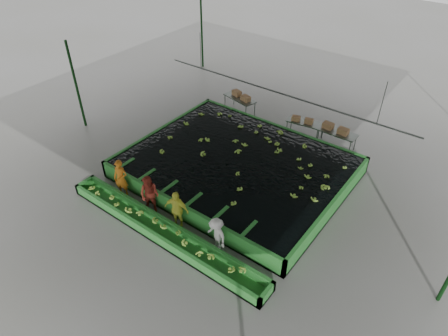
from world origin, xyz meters
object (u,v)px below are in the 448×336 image
Objects in this scene: packing_table_left at (240,105)px; box_stack_right at (335,131)px; worker_b at (150,195)px; worker_a at (121,178)px; worker_c at (176,210)px; box_stack_mid at (302,122)px; sorting_trough at (163,232)px; packing_table_mid at (304,129)px; flotation_tank at (237,167)px; box_stack_left at (241,98)px; packing_table_right at (336,139)px; worker_d at (216,234)px.

box_stack_right reaches higher than packing_table_left.
worker_b is 1.29× the size of box_stack_right.
worker_a reaches higher than worker_c.
sorting_trough is at bearing -94.56° from box_stack_mid.
worker_c is at bearing -95.35° from packing_table_mid.
packing_table_left is at bearing 108.75° from sorting_trough.
flotation_tank is 6.26m from packing_table_left.
packing_table_mid is 1.41× the size of box_stack_right.
box_stack_right is (1.70, 0.07, 0.49)m from packing_table_mid.
box_stack_left reaches higher than sorting_trough.
worker_b is (-1.46, -4.30, 0.46)m from flotation_tank.
worker_c is at bearing -88.99° from flotation_tank.
box_stack_right is (6.15, -0.04, 0.47)m from packing_table_left.
worker_a reaches higher than packing_table_mid.
packing_table_right is at bearing 1.47° from packing_table_mid.
sorting_trough is 4.84× the size of packing_table_right.
worker_b is (-1.46, 0.80, 0.66)m from sorting_trough.
box_stack_mid is at bearing -2.63° from packing_table_left.
flotation_tank is 4.81m from worker_d.
worker_b is 9.72m from packing_table_left.
worker_c reaches higher than sorting_trough.
sorting_trough is 2.33m from worker_d.
worker_b reaches higher than box_stack_right.
box_stack_right is (0.53, 9.46, 0.17)m from worker_d.
worker_d reaches higher than packing_table_left.
worker_c is (0.08, 0.80, 0.66)m from sorting_trough.
box_stack_left is (-3.49, 9.53, 0.04)m from worker_c.
worker_d is at bearing -59.37° from packing_table_left.
worker_a is at bearing -113.66° from box_stack_mid.
worker_b is 0.88× the size of packing_table_right.
worker_b is 10.36m from packing_table_right.
sorting_trough is 5.49× the size of worker_b.
box_stack_right reaches higher than packing_table_mid.
packing_table_right is at bearing -0.81° from box_stack_left.
worker_a is (-3.27, -4.30, 0.47)m from flotation_tank.
box_stack_left reaches higher than box_stack_right.
box_stack_right is (1.85, 0.16, 0.03)m from box_stack_mid.
worker_b reaches higher than flotation_tank.
flotation_tank is 5.47× the size of worker_c.
flotation_tank is 5.42× the size of worker_a.
worker_c is 0.88× the size of packing_table_left.
worker_d is 0.74× the size of packing_table_left.
packing_table_mid is at bearing 79.37° from flotation_tank.
flotation_tank is at bearing -56.81° from box_stack_left.
worker_a is 5.40m from worker_d.
box_stack_left is at bearing 108.32° from sorting_trough.
box_stack_right is at bearing 38.90° from worker_a.
packing_table_right reaches higher than packing_table_mid.
sorting_trough is at bearing -71.25° from packing_table_left.
worker_a is 1.01× the size of worker_c.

